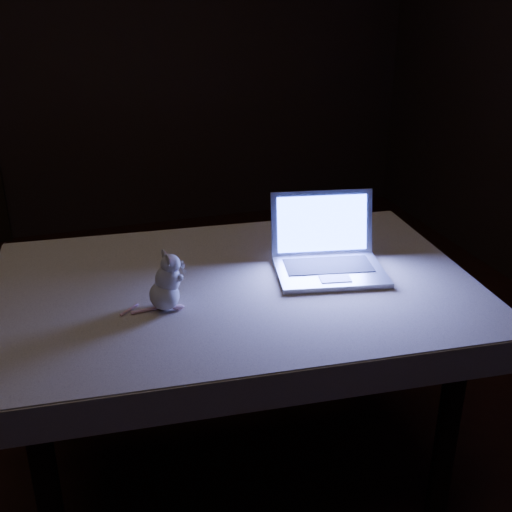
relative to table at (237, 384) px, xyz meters
name	(u,v)px	position (x,y,z in m)	size (l,w,h in m)	color
floor	(160,469)	(-0.27, 0.09, -0.38)	(5.00, 5.00, 0.00)	black
back_wall	(77,35)	(-0.27, 2.59, 0.92)	(4.50, 0.04, 2.60)	black
table	(237,384)	(0.00, 0.00, 0.00)	(1.41, 0.91, 0.76)	black
tablecloth	(230,306)	(-0.03, -0.05, 0.33)	(1.52, 1.01, 0.10)	beige
laptop	(332,241)	(0.31, -0.04, 0.50)	(0.35, 0.31, 0.24)	#B1B2B6
plush_mouse	(164,281)	(-0.24, -0.09, 0.47)	(0.13, 0.13, 0.18)	silver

